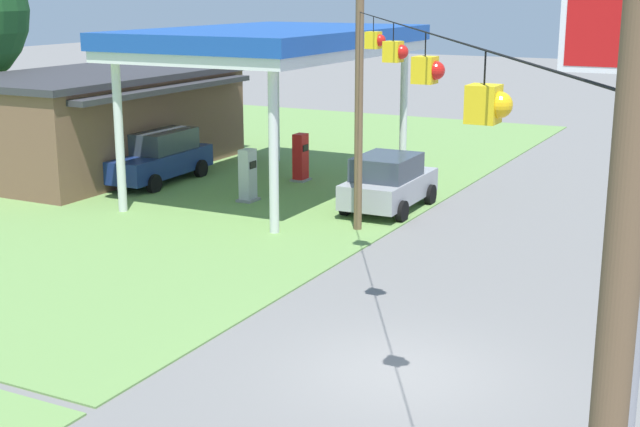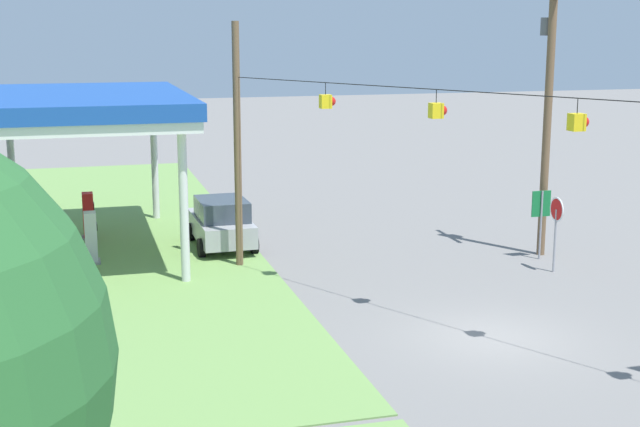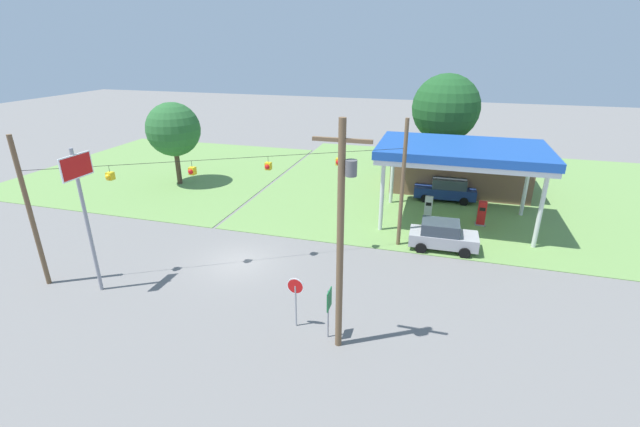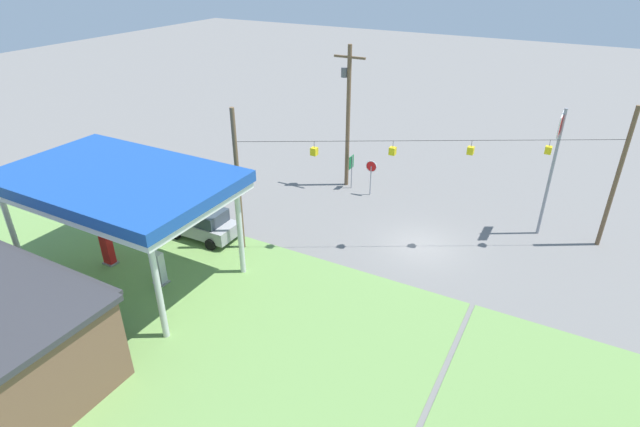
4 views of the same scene
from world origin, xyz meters
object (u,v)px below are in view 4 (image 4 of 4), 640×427
gas_station_canopy (117,183)px  stop_sign_roadside (371,170)px  car_at_pumps_rear (61,312)px  route_sign (351,165)px  utility_pole_main (348,111)px  stop_sign_overhead (556,150)px  fuel_pump_near (159,269)px  fuel_pump_far (108,250)px  car_at_pumps_front (203,223)px

gas_station_canopy → stop_sign_roadside: bearing=-115.5°
car_at_pumps_rear → route_sign: route_sign is taller
utility_pole_main → stop_sign_roadside: bearing=161.6°
stop_sign_roadside → stop_sign_overhead: stop_sign_overhead is taller
fuel_pump_near → stop_sign_roadside: stop_sign_roadside is taller
fuel_pump_far → route_sign: (-7.15, -14.99, 0.85)m
gas_station_canopy → car_at_pumps_rear: 6.28m
car_at_pumps_rear → stop_sign_overhead: bearing=46.0°
gas_station_canopy → fuel_pump_far: size_ratio=6.22×
stop_sign_roadside → stop_sign_overhead: 11.39m
stop_sign_overhead → car_at_pumps_rear: bearing=48.2°
fuel_pump_near → utility_pole_main: bearing=-100.7°
fuel_pump_near → gas_station_canopy: bearing=0.0°
gas_station_canopy → utility_pole_main: (-4.75, -15.35, 0.27)m
gas_station_canopy → fuel_pump_near: 4.68m
gas_station_canopy → route_sign: 16.27m
fuel_pump_far → car_at_pumps_front: bearing=-119.2°
stop_sign_roadside → stop_sign_overhead: bearing=-0.5°
car_at_pumps_front → car_at_pumps_rear: size_ratio=0.85×
stop_sign_roadside → route_sign: (1.64, -0.38, -0.10)m
car_at_pumps_front → route_sign: size_ratio=1.74×
stop_sign_overhead → route_sign: bearing=-2.1°
stop_sign_roadside → car_at_pumps_front: bearing=-121.9°
fuel_pump_near → fuel_pump_far: size_ratio=1.00×
gas_station_canopy → route_sign: (-5.32, -14.99, -3.45)m
stop_sign_overhead → stop_sign_roadside: bearing=-0.5°
car_at_pumps_rear → route_sign: bearing=74.5°
gas_station_canopy → fuel_pump_far: 4.68m
gas_station_canopy → stop_sign_overhead: stop_sign_overhead is taller
stop_sign_overhead → fuel_pump_far: bearing=36.5°
car_at_pumps_rear → route_sign: (-4.66, -19.62, 0.74)m
stop_sign_roadside → route_sign: 1.69m
fuel_pump_far → car_at_pumps_front: car_at_pumps_front is taller
fuel_pump_near → stop_sign_overhead: stop_sign_overhead is taller
stop_sign_overhead → utility_pole_main: (13.07, -0.83, 0.16)m
gas_station_canopy → car_at_pumps_rear: (-0.66, 4.64, -4.18)m
stop_sign_overhead → route_sign: stop_sign_overhead is taller
fuel_pump_far → stop_sign_roadside: 17.08m
fuel_pump_far → route_sign: 16.63m
stop_sign_roadside → route_sign: bearing=167.1°
fuel_pump_near → fuel_pump_far: bearing=0.0°
gas_station_canopy → utility_pole_main: bearing=-107.2°
utility_pole_main → fuel_pump_near: bearing=79.3°
car_at_pumps_front → stop_sign_overhead: 20.19m
gas_station_canopy → car_at_pumps_rear: gas_station_canopy is taller
gas_station_canopy → stop_sign_roadside: size_ratio=4.47×
route_sign → car_at_pumps_front: bearing=66.2°
stop_sign_roadside → fuel_pump_far: bearing=-121.0°
car_at_pumps_rear → car_at_pumps_front: bearing=87.2°
fuel_pump_far → gas_station_canopy: bearing=180.0°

